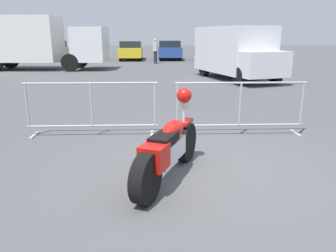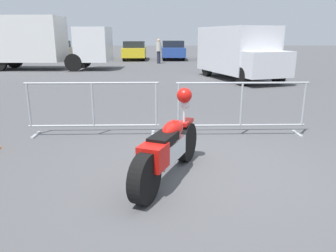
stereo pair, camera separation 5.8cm
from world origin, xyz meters
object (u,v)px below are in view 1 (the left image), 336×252
at_px(parked_car_white, 93,50).
at_px(parked_car_black, 207,51).
at_px(delivery_van, 235,51).
at_px(crowd_barrier_near, 92,108).
at_px(parked_car_blue, 169,50).
at_px(parked_car_yellow, 131,50).
at_px(pedestrian, 155,50).
at_px(box_truck, 30,41).
at_px(motorcycle, 169,148).
at_px(parked_car_green, 15,50).
at_px(crowd_barrier_far, 240,108).
at_px(parked_car_tan, 54,50).

xyz_separation_m(parked_car_white, parked_car_black, (9.30, 0.18, -0.06)).
distance_m(delivery_van, parked_car_black, 12.41).
distance_m(crowd_barrier_near, parked_car_blue, 21.29).
relative_size(parked_car_yellow, parked_car_black, 1.08).
bearing_deg(parked_car_black, delivery_van, 176.48).
bearing_deg(pedestrian, crowd_barrier_near, 129.41).
distance_m(crowd_barrier_near, box_truck, 14.45).
bearing_deg(box_truck, motorcycle, -61.90).
relative_size(delivery_van, parked_car_green, 1.18).
bearing_deg(motorcycle, box_truck, 48.88).
distance_m(parked_car_green, parked_car_black, 15.50).
xyz_separation_m(motorcycle, parked_car_blue, (0.58, 23.25, 0.31)).
distance_m(delivery_van, parked_car_white, 15.10).
xyz_separation_m(crowd_barrier_far, parked_car_yellow, (-3.98, 20.91, 0.19)).
relative_size(crowd_barrier_far, pedestrian, 1.53).
relative_size(parked_car_green, parked_car_tan, 1.02).
relative_size(crowd_barrier_far, parked_car_green, 0.57).
height_order(crowd_barrier_far, box_truck, box_truck).
height_order(parked_car_tan, parked_car_blue, parked_car_blue).
distance_m(parked_car_green, pedestrian, 11.88).
bearing_deg(parked_car_yellow, crowd_barrier_near, -178.62).
bearing_deg(parked_car_tan, crowd_barrier_far, -155.44).
relative_size(crowd_barrier_near, parked_car_green, 0.57).
relative_size(crowd_barrier_near, parked_car_black, 0.64).
bearing_deg(parked_car_blue, delivery_van, -169.49).
height_order(crowd_barrier_near, parked_car_white, parked_car_white).
relative_size(parked_car_blue, pedestrian, 2.66).
xyz_separation_m(parked_car_green, parked_car_yellow, (9.30, 0.13, -0.03)).
height_order(crowd_barrier_far, delivery_van, delivery_van).
relative_size(delivery_van, parked_car_black, 1.32).
distance_m(motorcycle, delivery_van, 11.24).
xyz_separation_m(box_truck, delivery_van, (10.78, -4.40, -0.39)).
bearing_deg(parked_car_white, delivery_van, -145.54).
distance_m(crowd_barrier_near, parked_car_yellow, 20.93).
bearing_deg(box_truck, pedestrian, 31.90).
bearing_deg(parked_car_green, parked_car_white, -90.45).
xyz_separation_m(crowd_barrier_far, parked_car_tan, (-10.18, 20.82, 0.20)).
xyz_separation_m(motorcycle, parked_car_tan, (-8.72, 22.88, 0.31)).
bearing_deg(box_truck, parked_car_blue, 46.63).
bearing_deg(crowd_barrier_far, parked_car_green, 122.59).
bearing_deg(parked_car_yellow, pedestrian, -153.06).
distance_m(parked_car_white, parked_car_yellow, 3.10).
height_order(box_truck, parked_car_black, box_truck).
height_order(motorcycle, parked_car_blue, parked_car_blue).
xyz_separation_m(motorcycle, crowd_barrier_far, (1.46, 2.06, 0.11)).
bearing_deg(motorcycle, parked_car_yellow, 28.66).
distance_m(parked_car_tan, parked_car_white, 3.10).
bearing_deg(motorcycle, parked_car_tan, 43.26).
relative_size(crowd_barrier_near, parked_car_yellow, 0.59).
xyz_separation_m(delivery_van, parked_car_green, (-15.07, 12.10, -0.47)).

